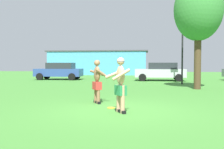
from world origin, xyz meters
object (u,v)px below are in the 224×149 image
at_px(frisbee, 111,108).
at_px(lamp_post, 182,41).
at_px(car_silver_far_end, 161,71).
at_px(tree_left_field, 198,11).
at_px(car_blue_near_post, 59,71).
at_px(player_in_red, 97,80).
at_px(player_with_cap, 120,82).

height_order(frisbee, lamp_post, lamp_post).
bearing_deg(car_silver_far_end, frisbee, -99.72).
height_order(lamp_post, tree_left_field, tree_left_field).
bearing_deg(car_blue_near_post, tree_left_field, -34.86).
bearing_deg(tree_left_field, car_silver_far_end, 103.01).
xyz_separation_m(frisbee, car_silver_far_end, (2.46, 14.33, 0.81)).
relative_size(frisbee, lamp_post, 0.05).
distance_m(car_blue_near_post, car_silver_far_end, 9.34).
distance_m(car_blue_near_post, tree_left_field, 13.94).
xyz_separation_m(frisbee, car_blue_near_post, (-6.88, 14.71, 0.81)).
bearing_deg(car_silver_far_end, car_blue_near_post, 177.72).
distance_m(player_in_red, frisbee, 1.45).
height_order(player_with_cap, player_in_red, player_with_cap).
bearing_deg(car_silver_far_end, tree_left_field, -76.99).
distance_m(frisbee, lamp_post, 11.58).
bearing_deg(frisbee, lamp_post, 70.37).
xyz_separation_m(player_with_cap, lamp_post, (3.37, 11.26, 2.16)).
bearing_deg(player_in_red, player_with_cap, -58.73).
height_order(player_in_red, car_blue_near_post, player_in_red).
relative_size(player_with_cap, car_silver_far_end, 0.39).
bearing_deg(lamp_post, player_in_red, -114.79).
bearing_deg(frisbee, player_in_red, 124.25).
bearing_deg(player_with_cap, player_in_red, 121.27).
height_order(car_blue_near_post, car_silver_far_end, same).
distance_m(player_with_cap, car_silver_far_end, 15.23).
relative_size(car_silver_far_end, tree_left_field, 0.68).
xyz_separation_m(player_in_red, car_blue_near_post, (-6.22, 13.74, -0.04)).
bearing_deg(frisbee, car_blue_near_post, 115.06).
bearing_deg(lamp_post, frisbee, -109.63).
relative_size(car_blue_near_post, lamp_post, 0.87).
distance_m(car_silver_far_end, tree_left_field, 8.38).
height_order(car_blue_near_post, tree_left_field, tree_left_field).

